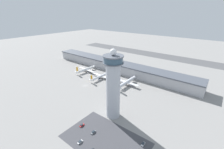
{
  "coord_description": "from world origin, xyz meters",
  "views": [
    {
      "loc": [
        137.44,
        -118.74,
        90.87
      ],
      "look_at": [
        23.72,
        28.42,
        12.69
      ],
      "focal_mm": 24.0,
      "sensor_mm": 36.0,
      "label": 1
    }
  ],
  "objects_px": {
    "airplane_gate_charlie": "(127,82)",
    "car_black_suv": "(93,132)",
    "car_blue_compact": "(82,125)",
    "service_truck_fuel": "(88,72)",
    "service_truck_catering": "(112,88)",
    "service_truck_baggage": "(99,79)",
    "airplane_gate_alpha": "(86,69)",
    "car_white_wagon": "(143,144)",
    "airplane_gate_bravo": "(102,76)",
    "car_maroon_suv": "(80,142)",
    "control_tower": "(113,85)"
  },
  "relations": [
    {
      "from": "airplane_gate_bravo",
      "to": "airplane_gate_charlie",
      "type": "relative_size",
      "value": 1.0
    },
    {
      "from": "airplane_gate_bravo",
      "to": "car_blue_compact",
      "type": "height_order",
      "value": "airplane_gate_bravo"
    },
    {
      "from": "car_white_wagon",
      "to": "car_blue_compact",
      "type": "bearing_deg",
      "value": -164.22
    },
    {
      "from": "airplane_gate_alpha",
      "to": "car_blue_compact",
      "type": "bearing_deg",
      "value": -44.96
    },
    {
      "from": "service_truck_fuel",
      "to": "car_maroon_suv",
      "type": "distance_m",
      "value": 141.81
    },
    {
      "from": "service_truck_baggage",
      "to": "car_white_wagon",
      "type": "distance_m",
      "value": 121.0
    },
    {
      "from": "airplane_gate_charlie",
      "to": "service_truck_catering",
      "type": "distance_m",
      "value": 22.25
    },
    {
      "from": "airplane_gate_charlie",
      "to": "car_blue_compact",
      "type": "height_order",
      "value": "airplane_gate_charlie"
    },
    {
      "from": "airplane_gate_charlie",
      "to": "service_truck_catering",
      "type": "relative_size",
      "value": 6.75
    },
    {
      "from": "service_truck_catering",
      "to": "car_black_suv",
      "type": "relative_size",
      "value": 1.3
    },
    {
      "from": "control_tower",
      "to": "car_white_wagon",
      "type": "distance_m",
      "value": 51.19
    },
    {
      "from": "service_truck_baggage",
      "to": "car_white_wagon",
      "type": "height_order",
      "value": "service_truck_baggage"
    },
    {
      "from": "service_truck_catering",
      "to": "car_blue_compact",
      "type": "height_order",
      "value": "service_truck_catering"
    },
    {
      "from": "airplane_gate_charlie",
      "to": "car_white_wagon",
      "type": "height_order",
      "value": "airplane_gate_charlie"
    },
    {
      "from": "service_truck_fuel",
      "to": "control_tower",
      "type": "bearing_deg",
      "value": -32.36
    },
    {
      "from": "car_black_suv",
      "to": "car_blue_compact",
      "type": "xyz_separation_m",
      "value": [
        -13.38,
        -0.25,
        0.03
      ]
    },
    {
      "from": "service_truck_fuel",
      "to": "car_blue_compact",
      "type": "distance_m",
      "value": 123.92
    },
    {
      "from": "car_white_wagon",
      "to": "car_blue_compact",
      "type": "distance_m",
      "value": 52.8
    },
    {
      "from": "car_maroon_suv",
      "to": "service_truck_catering",
      "type": "bearing_deg",
      "value": 111.4
    },
    {
      "from": "car_black_suv",
      "to": "service_truck_fuel",
      "type": "bearing_deg",
      "value": 137.77
    },
    {
      "from": "airplane_gate_charlie",
      "to": "control_tower",
      "type": "bearing_deg",
      "value": -68.73
    },
    {
      "from": "service_truck_catering",
      "to": "car_blue_compact",
      "type": "distance_m",
      "value": 71.41
    },
    {
      "from": "airplane_gate_alpha",
      "to": "car_white_wagon",
      "type": "bearing_deg",
      "value": -28.19
    },
    {
      "from": "airplane_gate_charlie",
      "to": "car_white_wagon",
      "type": "relative_size",
      "value": 9.62
    },
    {
      "from": "airplane_gate_alpha",
      "to": "car_black_suv",
      "type": "height_order",
      "value": "airplane_gate_alpha"
    },
    {
      "from": "control_tower",
      "to": "airplane_gate_charlie",
      "type": "distance_m",
      "value": 71.18
    },
    {
      "from": "service_truck_catering",
      "to": "car_white_wagon",
      "type": "xyz_separation_m",
      "value": [
        70.35,
        -54.32,
        -0.5
      ]
    },
    {
      "from": "airplane_gate_bravo",
      "to": "service_truck_baggage",
      "type": "relative_size",
      "value": 7.03
    },
    {
      "from": "airplane_gate_alpha",
      "to": "service_truck_catering",
      "type": "relative_size",
      "value": 6.05
    },
    {
      "from": "car_white_wagon",
      "to": "airplane_gate_alpha",
      "type": "bearing_deg",
      "value": 151.81
    },
    {
      "from": "airplane_gate_alpha",
      "to": "service_truck_fuel",
      "type": "xyz_separation_m",
      "value": [
        4.55,
        0.06,
        -3.39
      ]
    },
    {
      "from": "airplane_gate_alpha",
      "to": "car_white_wagon",
      "type": "xyz_separation_m",
      "value": [
        140.7,
        -75.42,
        -3.71
      ]
    },
    {
      "from": "service_truck_fuel",
      "to": "airplane_gate_alpha",
      "type": "bearing_deg",
      "value": -179.23
    },
    {
      "from": "car_black_suv",
      "to": "airplane_gate_bravo",
      "type": "bearing_deg",
      "value": 127.75
    },
    {
      "from": "service_truck_fuel",
      "to": "car_maroon_suv",
      "type": "relative_size",
      "value": 1.61
    },
    {
      "from": "service_truck_catering",
      "to": "car_black_suv",
      "type": "distance_m",
      "value": 75.94
    },
    {
      "from": "airplane_gate_charlie",
      "to": "car_maroon_suv",
      "type": "xyz_separation_m",
      "value": [
        23.7,
        -101.94,
        -3.91
      ]
    },
    {
      "from": "car_black_suv",
      "to": "car_blue_compact",
      "type": "height_order",
      "value": "car_blue_compact"
    },
    {
      "from": "airplane_gate_bravo",
      "to": "airplane_gate_charlie",
      "type": "distance_m",
      "value": 41.36
    },
    {
      "from": "service_truck_catering",
      "to": "control_tower",
      "type": "bearing_deg",
      "value": -51.85
    },
    {
      "from": "control_tower",
      "to": "service_truck_fuel",
      "type": "xyz_separation_m",
      "value": [
        -97.91,
        62.04,
        -30.94
      ]
    },
    {
      "from": "service_truck_baggage",
      "to": "car_black_suv",
      "type": "bearing_deg",
      "value": -50.53
    },
    {
      "from": "airplane_gate_bravo",
      "to": "car_white_wagon",
      "type": "bearing_deg",
      "value": -34.48
    },
    {
      "from": "airplane_gate_charlie",
      "to": "car_maroon_suv",
      "type": "height_order",
      "value": "airplane_gate_charlie"
    },
    {
      "from": "service_truck_catering",
      "to": "car_maroon_suv",
      "type": "bearing_deg",
      "value": -68.6
    },
    {
      "from": "airplane_gate_bravo",
      "to": "car_blue_compact",
      "type": "xyz_separation_m",
      "value": [
        52.47,
        -85.28,
        -3.4
      ]
    },
    {
      "from": "airplane_gate_alpha",
      "to": "car_maroon_suv",
      "type": "height_order",
      "value": "airplane_gate_alpha"
    },
    {
      "from": "service_truck_catering",
      "to": "service_truck_baggage",
      "type": "height_order",
      "value": "service_truck_catering"
    },
    {
      "from": "service_truck_baggage",
      "to": "car_blue_compact",
      "type": "distance_m",
      "value": 94.3
    },
    {
      "from": "airplane_gate_charlie",
      "to": "car_black_suv",
      "type": "xyz_separation_m",
      "value": [
        24.66,
        -88.8,
        -3.92
      ]
    }
  ]
}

